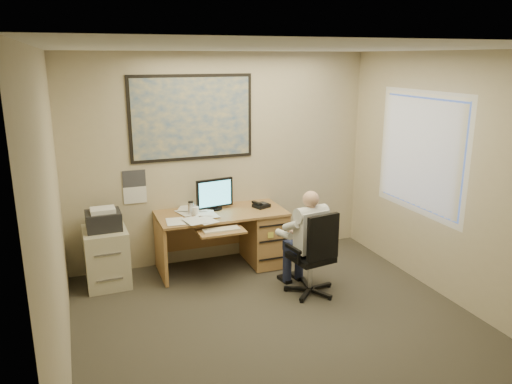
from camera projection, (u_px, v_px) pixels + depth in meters
name	position (u px, v px, depth m)	size (l,w,h in m)	color
room_shell	(295.00, 206.00, 4.44)	(4.00, 4.50, 2.70)	#363229
desk	(245.00, 231.00, 6.46)	(1.60, 0.97, 1.14)	#9E7443
world_map	(192.00, 118.00, 6.18)	(1.56, 0.03, 1.06)	#1E4C93
wall_calendar	(135.00, 187.00, 6.15)	(0.28, 0.01, 0.42)	white
window_blinds	(420.00, 153.00, 5.78)	(0.06, 1.40, 1.30)	white
filing_cabinet	(106.00, 252.00, 5.89)	(0.50, 0.60, 0.95)	beige
office_chair	(312.00, 271.00, 5.65)	(0.68, 0.68, 1.00)	black
person	(310.00, 242.00, 5.64)	(0.49, 0.70, 1.20)	silver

